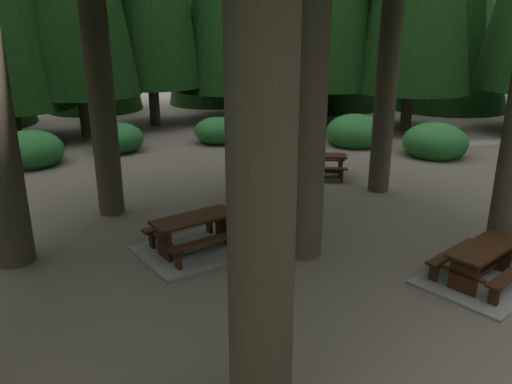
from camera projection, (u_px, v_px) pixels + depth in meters
ground at (279, 266)px, 10.14m from camera, size 80.00×80.00×0.00m
picnic_table_a at (481, 271)px, 9.42m from camera, size 2.28×1.93×0.74m
picnic_table_c at (195, 239)px, 10.74m from camera, size 2.35×1.96×0.79m
picnic_table_d at (320, 162)px, 16.02m from camera, size 2.10×2.08×0.71m
shrub_ring at (282, 228)px, 10.98m from camera, size 23.86×24.64×1.49m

